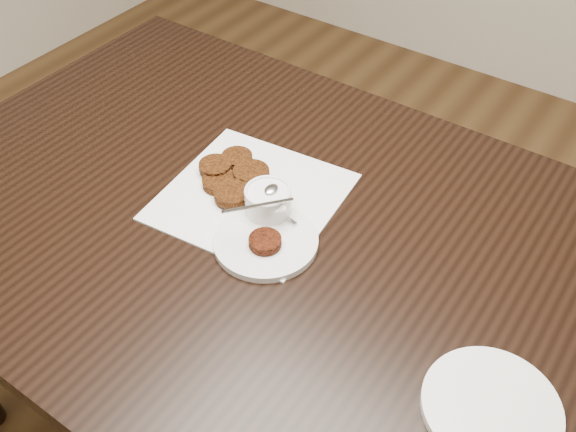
% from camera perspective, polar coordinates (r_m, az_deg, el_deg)
% --- Properties ---
extents(table, '(1.45, 0.93, 0.75)m').
position_cam_1_polar(table, '(1.42, -0.75, -11.91)').
color(table, black).
rests_on(table, floor).
extents(napkin, '(0.33, 0.33, 0.00)m').
position_cam_1_polar(napkin, '(1.19, -3.23, 1.72)').
color(napkin, white).
rests_on(napkin, table).
extents(sauce_ramekin, '(0.12, 0.12, 0.12)m').
position_cam_1_polar(sauce_ramekin, '(1.11, -1.80, 2.36)').
color(sauce_ramekin, white).
rests_on(sauce_ramekin, napkin).
extents(patty_cluster, '(0.29, 0.29, 0.02)m').
position_cam_1_polar(patty_cluster, '(1.21, -4.54, 3.52)').
color(patty_cluster, '#622C0C').
rests_on(patty_cluster, napkin).
extents(plate_with_patty, '(0.21, 0.21, 0.03)m').
position_cam_1_polar(plate_with_patty, '(1.09, -1.99, -1.97)').
color(plate_with_patty, white).
rests_on(plate_with_patty, table).
extents(plate_empty, '(0.19, 0.19, 0.01)m').
position_cam_1_polar(plate_empty, '(0.95, 17.49, -15.81)').
color(plate_empty, white).
rests_on(plate_empty, table).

